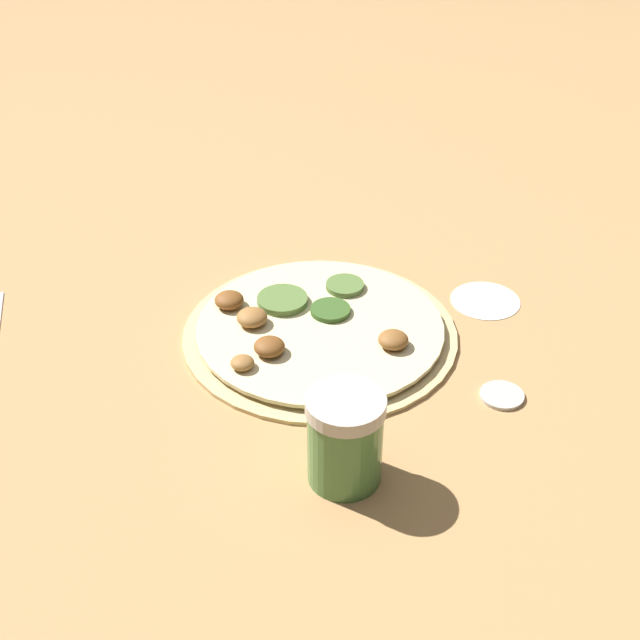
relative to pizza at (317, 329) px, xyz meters
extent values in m
plane|color=tan|center=(0.00, 0.00, -0.01)|extent=(3.00, 3.00, 0.00)
cylinder|color=#D6B77A|center=(0.00, 0.00, 0.00)|extent=(0.27, 0.27, 0.01)
cylinder|color=beige|center=(0.00, 0.00, 0.00)|extent=(0.24, 0.24, 0.00)
ellipsoid|color=#996633|center=(0.06, 0.01, 0.01)|extent=(0.03, 0.03, 0.01)
cylinder|color=#567538|center=(0.04, -0.03, 0.01)|extent=(0.05, 0.05, 0.01)
ellipsoid|color=#996633|center=(0.05, 0.08, 0.01)|extent=(0.02, 0.02, 0.01)
ellipsoid|color=brown|center=(-0.08, 0.02, 0.01)|extent=(0.03, 0.03, 0.01)
ellipsoid|color=brown|center=(0.09, -0.01, 0.01)|extent=(0.03, 0.03, 0.01)
cylinder|color=#385B23|center=(-0.01, -0.02, 0.01)|extent=(0.04, 0.04, 0.01)
ellipsoid|color=brown|center=(0.03, 0.05, 0.01)|extent=(0.03, 0.03, 0.01)
cylinder|color=#567538|center=(-0.01, -0.07, 0.01)|extent=(0.04, 0.04, 0.01)
cylinder|color=#4C7F42|center=(-0.06, 0.18, 0.03)|extent=(0.06, 0.06, 0.07)
cylinder|color=beige|center=(-0.06, 0.18, 0.07)|extent=(0.06, 0.06, 0.01)
cylinder|color=beige|center=(-0.18, 0.06, 0.00)|extent=(0.04, 0.04, 0.01)
cylinder|color=white|center=(-0.16, -0.09, -0.01)|extent=(0.07, 0.07, 0.00)
camera|label=1|loc=(-0.15, 0.69, 0.51)|focal=50.00mm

